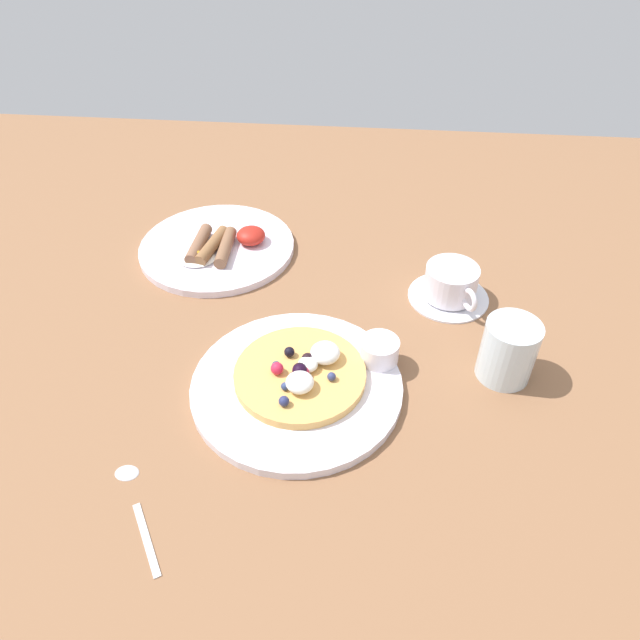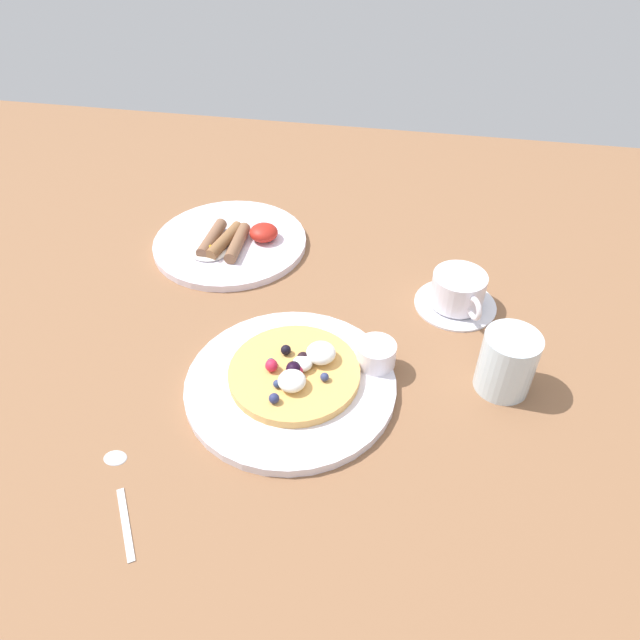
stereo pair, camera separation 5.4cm
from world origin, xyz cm
name	(u,v)px [view 1 (the left image)]	position (x,y,z in cm)	size (l,w,h in cm)	color
ground_plane	(269,350)	(0.00, 0.00, -1.50)	(197.04, 153.21, 3.00)	brown
pancake_plate	(297,386)	(5.22, -8.50, 0.66)	(28.00, 28.00, 1.32)	white
pancake_with_berries	(302,373)	(5.81, -7.63, 2.34)	(17.50, 17.50, 3.65)	#E2A657
syrup_ramekin	(379,350)	(15.90, -3.15, 3.02)	(5.34, 5.34, 3.30)	white
breakfast_plate	(217,247)	(-12.53, 22.37, 0.63)	(26.70, 26.70, 1.27)	white
fried_breakfast	(222,244)	(-11.16, 20.99, 2.33)	(13.82, 11.15, 2.94)	brown
coffee_saucer	(448,296)	(26.69, 12.81, 0.34)	(12.62, 12.62, 0.68)	white
coffee_cup	(452,282)	(26.75, 12.68, 3.31)	(8.16, 10.42, 5.07)	white
teaspoon	(133,495)	(-11.17, -26.11, 0.24)	(9.03, 12.96, 0.60)	silver
water_glass	(508,351)	(32.80, -3.05, 4.38)	(7.29, 7.29, 8.76)	silver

